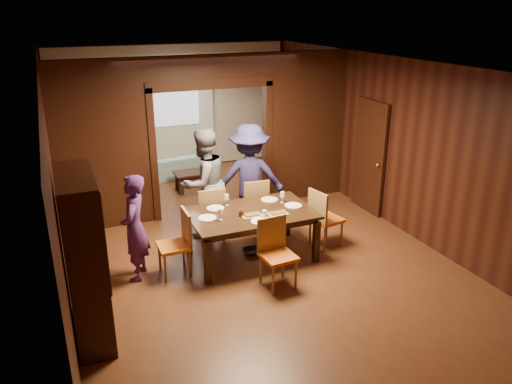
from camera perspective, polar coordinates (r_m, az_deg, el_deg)
name	(u,v)px	position (r m, az deg, el deg)	size (l,w,h in m)	color
floor	(244,244)	(8.26, -1.34, -5.97)	(9.00, 9.00, 0.00)	#592E19
ceiling	(243,64)	(7.43, -1.53, 14.46)	(5.50, 9.00, 0.02)	silver
room_walls	(207,130)	(9.43, -5.63, 7.08)	(5.52, 9.01, 2.90)	black
person_purple	(135,228)	(7.18, -13.71, -4.01)	(0.56, 0.37, 1.55)	#4B2162
person_grey	(204,183)	(8.32, -5.98, 1.00)	(0.89, 0.70, 1.84)	slate
person_navy	(250,178)	(8.50, -0.74, 1.61)	(1.20, 0.69, 1.86)	#211C46
sofa	(175,166)	(11.55, -9.26, 2.96)	(1.72, 0.67, 0.50)	#92BBBF
serving_bowl	(252,207)	(7.63, -0.49, -1.72)	(0.29, 0.29, 0.07)	black
dining_table	(251,235)	(7.70, -0.55, -4.90)	(1.88, 1.17, 0.76)	black
coffee_table	(194,181)	(10.66, -7.11, 1.29)	(0.80, 0.50, 0.40)	black
chair_left	(174,244)	(7.27, -9.40, -5.89)	(0.44, 0.44, 0.97)	orange
chair_right	(326,217)	(8.12, 8.06, -2.89)	(0.44, 0.44, 0.97)	#D95D14
chair_far_l	(210,214)	(8.21, -5.27, -2.50)	(0.44, 0.44, 0.97)	orange
chair_far_r	(253,204)	(8.56, -0.34, -1.42)	(0.44, 0.44, 0.97)	orange
chair_near	(278,254)	(6.90, 2.58, -7.13)	(0.44, 0.44, 0.97)	#CB5713
hutch	(84,258)	(6.03, -19.03, -7.16)	(0.40, 1.20, 2.00)	black
door_right	(369,157)	(9.51, 12.84, 3.93)	(0.06, 0.90, 2.10)	black
window_far	(173,98)	(11.81, -9.42, 10.60)	(1.20, 0.03, 1.30)	silver
curtain_left	(143,120)	(11.71, -12.84, 8.03)	(0.35, 0.06, 2.40)	white
curtain_right	(206,115)	(12.05, -5.75, 8.78)	(0.35, 0.06, 2.40)	white
plate_left	(207,218)	(7.35, -5.59, -2.96)	(0.27, 0.27, 0.01)	white
plate_far_l	(215,208)	(7.69, -4.66, -1.85)	(0.27, 0.27, 0.01)	silver
plate_far_r	(269,200)	(8.00, 1.55, -0.86)	(0.27, 0.27, 0.01)	silver
plate_right	(293,205)	(7.79, 4.27, -1.54)	(0.27, 0.27, 0.01)	silver
plate_near	(260,221)	(7.21, 0.47, -3.36)	(0.27, 0.27, 0.01)	white
platter_a	(251,215)	(7.39, -0.52, -2.64)	(0.30, 0.20, 0.04)	gray
platter_b	(278,213)	(7.46, 2.49, -2.44)	(0.30, 0.20, 0.04)	gray
wineglass_left	(220,214)	(7.24, -4.13, -2.58)	(0.08, 0.08, 0.18)	silver
wineglass_far	(227,200)	(7.77, -3.37, -0.90)	(0.08, 0.08, 0.18)	white
wineglass_right	(282,197)	(7.88, 3.03, -0.59)	(0.08, 0.08, 0.18)	silver
tumbler	(264,215)	(7.26, 0.98, -2.63)	(0.07, 0.07, 0.14)	silver
condiment_jar	(241,212)	(7.38, -1.68, -2.36)	(0.08, 0.08, 0.11)	#502212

